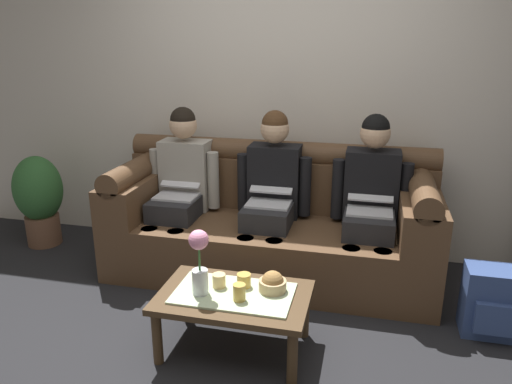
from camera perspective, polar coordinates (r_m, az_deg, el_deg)
name	(u,v)px	position (r m, az deg, el deg)	size (l,w,h in m)	color
ground_plane	(227,363)	(2.88, -3.35, -19.29)	(14.00, 14.00, 0.00)	black
back_wall_patterned	(287,73)	(3.96, 3.58, 13.66)	(6.00, 0.12, 2.90)	beige
couch	(271,225)	(3.69, 1.80, -3.91)	(2.37, 0.88, 0.96)	#513823
person_left	(181,182)	(3.79, -8.72, 1.12)	(0.56, 0.67, 1.22)	#232326
person_middle	(272,189)	(3.59, 1.84, 0.37)	(0.56, 0.67, 1.22)	#232326
person_right	(371,196)	(3.52, 13.21, -0.46)	(0.56, 0.67, 1.22)	#232326
coffee_table	(234,301)	(2.82, -2.61, -12.60)	(0.85, 0.54, 0.36)	#47331E
flower_vase	(199,260)	(2.70, -6.61, -7.81)	(0.11, 0.11, 0.38)	silver
snack_bowl	(273,283)	(2.79, 1.94, -10.58)	(0.16, 0.16, 0.13)	tan
cup_near_left	(219,280)	(2.84, -4.33, -10.24)	(0.07, 0.07, 0.08)	#DBB77A
cup_near_right	(239,292)	(2.70, -1.95, -11.59)	(0.07, 0.07, 0.09)	gold
cup_far_center	(244,280)	(2.83, -1.42, -10.24)	(0.08, 0.08, 0.08)	gold
backpack_right	(493,303)	(3.32, 25.85, -11.52)	(0.34, 0.27, 0.43)	#33477A
potted_plant	(39,196)	(4.53, -23.96, -0.47)	(0.40, 0.40, 0.78)	brown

